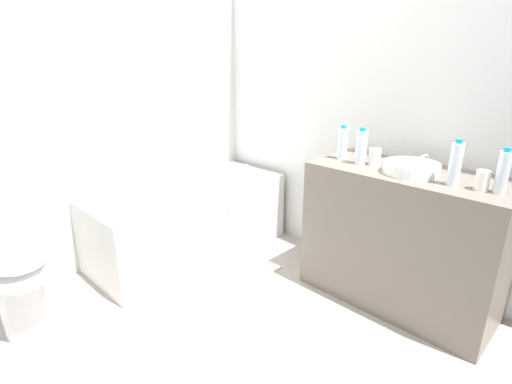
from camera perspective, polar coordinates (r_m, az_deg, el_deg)
ground_plane at (r=2.32m, az=-5.35°, el=-22.00°), size 3.81×3.81×0.00m
wall_back_tiled at (r=3.00m, az=-24.37°, el=11.42°), size 3.21×0.10×2.40m
wall_right_mirror at (r=2.91m, az=16.74°, el=12.11°), size 0.10×3.13×2.40m
bathtub at (r=3.17m, az=-9.72°, el=-3.68°), size 1.55×0.67×1.27m
toilet at (r=2.63m, az=-31.84°, el=-9.91°), size 0.37×0.52×0.72m
vanity_counter at (r=2.64m, az=20.59°, el=-6.35°), size 0.54×1.17×0.88m
sink_basin at (r=2.44m, az=21.75°, el=3.28°), size 0.32×0.32×0.06m
sink_faucet at (r=2.61m, az=23.42°, el=4.11°), size 0.12×0.15×0.08m
water_bottle_0 at (r=2.63m, az=12.62°, el=6.96°), size 0.06×0.06×0.22m
water_bottle_1 at (r=2.28m, az=27.14°, el=3.68°), size 0.06×0.06×0.25m
water_bottle_2 at (r=2.53m, az=15.15°, el=6.35°), size 0.07×0.07×0.23m
water_bottle_3 at (r=2.26m, az=32.40°, el=2.46°), size 0.06×0.06×0.23m
drinking_glass_0 at (r=2.28m, az=30.21°, el=1.46°), size 0.07×0.07×0.10m
drinking_glass_1 at (r=2.55m, az=16.97°, el=4.96°), size 0.08×0.08×0.10m
bath_mat at (r=2.94m, az=-2.59°, el=-11.82°), size 0.58×0.34×0.01m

